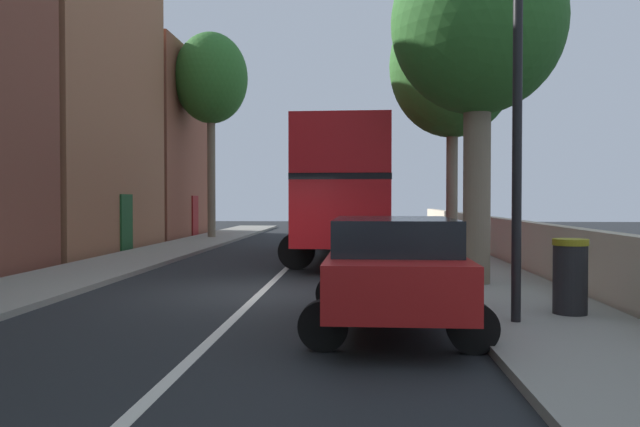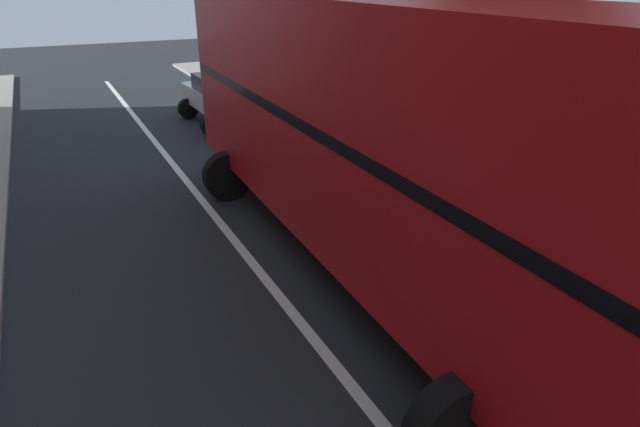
# 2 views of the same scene
# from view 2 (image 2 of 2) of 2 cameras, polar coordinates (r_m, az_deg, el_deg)

# --- Properties ---
(double_decker_bus) EXTENTS (3.80, 10.99, 4.06)m
(double_decker_bus) POSITION_cam_2_polar(r_m,az_deg,el_deg) (7.96, 6.01, 9.60)
(double_decker_bus) COLOR red
(double_decker_bus) RESTS_ON ground
(parked_car_white_right_1) EXTENTS (2.57, 4.06, 1.50)m
(parked_car_white_right_1) POSITION_cam_2_polar(r_m,az_deg,el_deg) (17.21, -9.71, 12.14)
(parked_car_white_right_1) COLOR silver
(parked_car_white_right_1) RESTS_ON ground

